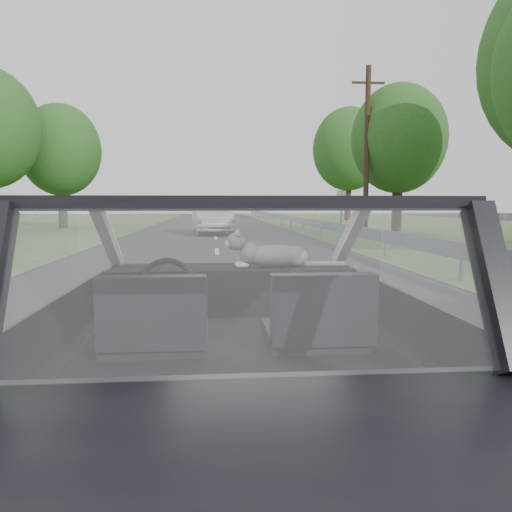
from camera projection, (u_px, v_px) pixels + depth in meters
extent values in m
plane|color=#404040|center=(236.00, 456.00, 2.82)|extent=(140.00, 140.00, 0.00)
cube|color=black|center=(235.00, 330.00, 2.74)|extent=(1.80, 4.00, 1.45)
cube|color=black|center=(231.00, 289.00, 3.35)|extent=(1.58, 0.45, 0.30)
cube|color=black|center=(155.00, 316.00, 2.40)|extent=(0.50, 0.72, 0.42)
cube|color=black|center=(318.00, 313.00, 2.47)|extent=(0.50, 0.72, 0.42)
torus|color=black|center=(167.00, 287.00, 3.01)|extent=(0.36, 0.36, 0.04)
ellipsoid|color=gray|center=(275.00, 254.00, 3.30)|extent=(0.58, 0.21, 0.26)
cube|color=gray|center=(382.00, 236.00, 13.03)|extent=(0.05, 90.00, 0.32)
imported|color=#B5B5B5|center=(212.00, 217.00, 23.60)|extent=(2.29, 4.85, 1.55)
cube|color=#125C21|center=(341.00, 209.00, 28.98)|extent=(0.44, 0.83, 2.18)
cylinder|color=#2D2019|center=(367.00, 151.00, 23.69)|extent=(0.27, 0.27, 7.85)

